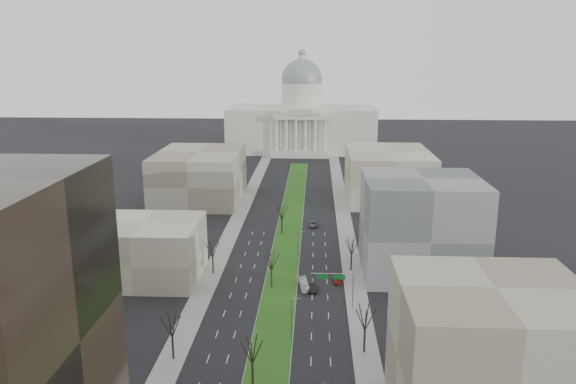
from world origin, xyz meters
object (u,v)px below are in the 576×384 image
(car_black, at_px, (312,287))
(car_red, at_px, (337,279))
(car_grey_far, at_px, (314,224))
(box_van, at_px, (304,284))

(car_black, height_order, car_red, car_black)
(car_grey_far, xyz_separation_m, box_van, (-2.10, -47.75, 0.25))
(car_black, xyz_separation_m, car_grey_far, (0.11, 49.10, -0.13))
(car_red, bearing_deg, car_grey_far, 95.89)
(car_black, bearing_deg, box_van, 142.14)
(car_red, height_order, car_grey_far, car_grey_far)
(car_grey_far, distance_m, box_van, 47.80)
(car_black, height_order, box_van, box_van)
(car_red, relative_size, box_van, 0.70)
(car_grey_far, bearing_deg, car_red, -72.43)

